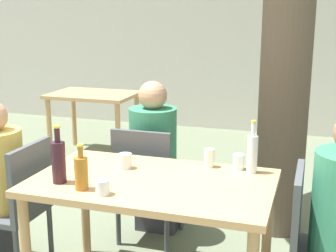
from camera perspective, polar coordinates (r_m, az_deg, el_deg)
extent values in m
cube|color=beige|center=(6.83, 10.70, 10.91)|extent=(10.00, 0.08, 2.80)
cylinder|color=brown|center=(3.66, 14.00, 4.51)|extent=(0.38, 0.38, 2.29)
cube|color=tan|center=(2.73, -1.94, -6.94)|extent=(1.39, 0.83, 0.04)
cylinder|color=tan|center=(3.42, -10.07, -9.66)|extent=(0.06, 0.06, 0.72)
cylinder|color=tan|center=(3.08, 11.98, -12.50)|extent=(0.06, 0.06, 0.72)
cube|color=tan|center=(5.69, -9.11, 3.77)|extent=(1.01, 0.71, 0.04)
cylinder|color=tan|center=(5.73, -14.28, -0.30)|extent=(0.06, 0.06, 0.72)
cylinder|color=tan|center=(5.32, -6.12, -1.02)|extent=(0.06, 0.06, 0.72)
cylinder|color=tan|center=(6.22, -11.41, 0.95)|extent=(0.06, 0.06, 0.72)
cylinder|color=tan|center=(5.85, -3.77, 0.38)|extent=(0.06, 0.06, 0.72)
cube|color=#474C51|center=(3.31, -18.96, -9.70)|extent=(0.44, 0.44, 0.04)
cube|color=#474C51|center=(3.11, -16.33, -6.20)|extent=(0.04, 0.44, 0.45)
cylinder|color=#474C51|center=(3.64, -19.34, -11.39)|extent=(0.04, 0.04, 0.41)
cylinder|color=#474C51|center=(3.44, -14.15, -12.54)|extent=(0.04, 0.04, 0.41)
cube|color=#474C51|center=(2.61, 15.45, -10.00)|extent=(0.04, 0.44, 0.45)
cube|color=#474C51|center=(3.58, -2.13, -7.15)|extent=(0.44, 0.44, 0.04)
cube|color=#474C51|center=(3.32, -3.34, -4.39)|extent=(0.44, 0.04, 0.45)
cylinder|color=#474C51|center=(3.77, 1.65, -9.68)|extent=(0.04, 0.04, 0.41)
cylinder|color=#474C51|center=(3.89, -3.80, -8.99)|extent=(0.04, 0.04, 0.41)
cylinder|color=#474C51|center=(3.44, -0.15, -12.07)|extent=(0.04, 0.04, 0.41)
cylinder|color=#474C51|center=(3.57, -6.08, -11.20)|extent=(0.04, 0.04, 0.41)
cube|color=#383842|center=(3.88, -0.78, -8.71)|extent=(0.32, 0.40, 0.45)
cylinder|color=#337F5B|center=(3.54, -1.84, -2.29)|extent=(0.36, 0.36, 0.56)
sphere|color=tan|center=(3.45, -1.89, 3.75)|extent=(0.21, 0.21, 0.21)
cylinder|color=#331923|center=(2.71, -13.18, -4.36)|extent=(0.08, 0.08, 0.24)
cylinder|color=#331923|center=(2.67, -13.36, -1.08)|extent=(0.03, 0.03, 0.08)
cylinder|color=gold|center=(2.65, -13.42, -0.09)|extent=(0.04, 0.04, 0.01)
cylinder|color=silver|center=(2.85, 10.24, -3.41)|extent=(0.06, 0.06, 0.23)
cylinder|color=silver|center=(2.81, 10.37, -0.39)|extent=(0.03, 0.03, 0.08)
cylinder|color=gold|center=(2.80, 10.41, 0.53)|extent=(0.03, 0.03, 0.01)
cylinder|color=#9E661E|center=(2.59, -10.52, -5.73)|extent=(0.07, 0.07, 0.18)
cylinder|color=#9E661E|center=(2.55, -10.63, -3.15)|extent=(0.03, 0.03, 0.06)
cylinder|color=gold|center=(2.54, -10.67, -2.34)|extent=(0.04, 0.04, 0.01)
cylinder|color=silver|center=(2.91, -5.24, -4.27)|extent=(0.08, 0.08, 0.09)
cylinder|color=silver|center=(2.52, -7.97, -7.40)|extent=(0.08, 0.08, 0.08)
cylinder|color=silver|center=(2.93, 5.04, -3.89)|extent=(0.06, 0.06, 0.12)
cylinder|color=silver|center=(2.91, 8.58, -4.34)|extent=(0.07, 0.07, 0.09)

